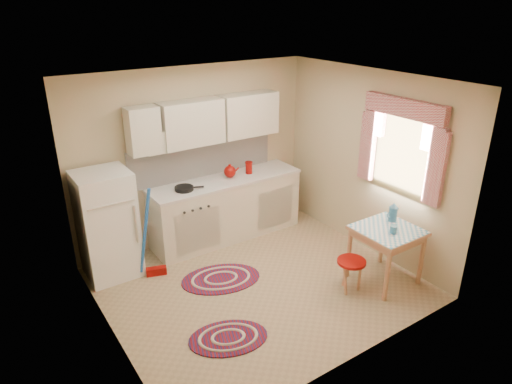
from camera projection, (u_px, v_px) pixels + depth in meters
room_shell at (258, 155)px, 5.38m from camera, size 3.64×3.60×2.52m
fridge at (107, 225)px, 5.68m from camera, size 0.65×0.60×1.40m
broom at (153, 234)px, 5.68m from camera, size 0.30×0.20×1.20m
base_cabinets at (226, 209)px, 6.72m from camera, size 2.25×0.60×0.88m
countertop at (226, 180)px, 6.54m from camera, size 2.27×0.62×0.04m
frying_pan at (184, 188)px, 6.14m from camera, size 0.33×0.33×0.05m
red_kettle at (230, 172)px, 6.54m from camera, size 0.20×0.18×0.19m
red_canister at (249, 168)px, 6.71m from camera, size 0.12×0.12×0.16m
table at (385, 255)px, 5.67m from camera, size 0.72×0.72×0.72m
stool at (350, 275)px, 5.52m from camera, size 0.43×0.43×0.42m
coffee_pot at (393, 212)px, 5.68m from camera, size 0.14×0.12×0.26m
mug at (393, 230)px, 5.42m from camera, size 0.11×0.11×0.10m
rug_center at (221, 279)px, 5.81m from camera, size 1.16×0.94×0.02m
rug_left at (228, 338)px, 4.80m from camera, size 0.99×0.82×0.02m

